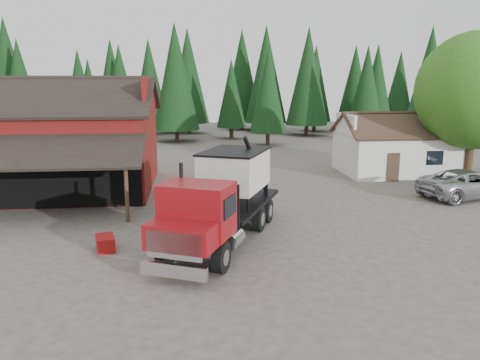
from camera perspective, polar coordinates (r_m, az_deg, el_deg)
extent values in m
plane|color=#4E433D|center=(21.83, 0.62, -6.24)|extent=(120.00, 120.00, 0.00)
cube|color=maroon|center=(32.08, -21.53, 3.36)|extent=(12.00, 10.00, 5.00)
cube|color=black|center=(29.41, -23.33, 9.38)|extent=(12.80, 5.53, 2.35)
cube|color=black|center=(34.22, -20.88, 9.78)|extent=(12.80, 5.53, 2.35)
cube|color=maroon|center=(30.73, -11.03, 10.18)|extent=(0.25, 7.00, 2.00)
cube|color=black|center=(25.73, -25.51, 3.14)|extent=(12.40, 3.53, 1.44)
cylinder|color=#382619|center=(23.56, -13.64, -1.69)|extent=(0.20, 0.20, 2.80)
cube|color=black|center=(27.39, -24.19, 0.75)|extent=(11.70, 0.08, 3.90)
cube|color=silver|center=(37.35, 18.44, 3.11)|extent=(8.00, 6.00, 3.00)
cube|color=#38281E|center=(35.75, 19.66, 6.30)|extent=(8.60, 3.42, 1.80)
cube|color=#38281E|center=(38.47, 17.74, 6.77)|extent=(8.60, 3.42, 1.80)
cube|color=silver|center=(35.63, 12.77, 6.68)|extent=(0.20, 4.20, 1.50)
cube|color=silver|center=(38.93, 24.06, 6.37)|extent=(0.20, 4.20, 1.50)
cube|color=#38281E|center=(34.10, 18.16, 1.50)|extent=(0.90, 0.06, 2.00)
cube|color=black|center=(35.34, 22.67, 2.50)|extent=(1.20, 0.06, 1.00)
cylinder|color=#382619|center=(36.62, 26.10, 2.50)|extent=(0.60, 0.60, 3.20)
sphere|color=#2A5F15|center=(36.25, 26.76, 9.69)|extent=(8.00, 8.00, 8.00)
sphere|color=#2A5F15|center=(36.35, 24.30, 8.01)|extent=(4.40, 4.40, 4.40)
cylinder|color=#382619|center=(51.66, 3.40, 5.18)|extent=(0.44, 0.44, 1.60)
cone|color=black|center=(51.32, 3.47, 10.84)|extent=(3.96, 3.96, 9.00)
cylinder|color=#382619|center=(52.96, 21.54, 4.54)|extent=(0.44, 0.44, 1.60)
cone|color=black|center=(52.62, 22.05, 11.13)|extent=(4.84, 4.84, 11.00)
cylinder|color=#382619|center=(54.96, -7.68, 5.50)|extent=(0.44, 0.44, 1.60)
cone|color=black|center=(54.64, -7.87, 12.39)|extent=(5.28, 5.28, 12.00)
cylinder|color=black|center=(17.95, -9.05, -8.51)|extent=(0.81, 1.21, 1.16)
cylinder|color=black|center=(17.11, -2.30, -9.40)|extent=(0.81, 1.21, 1.16)
cylinder|color=black|center=(22.35, -3.19, -4.27)|extent=(0.81, 1.21, 1.16)
cylinder|color=black|center=(21.69, 2.31, -4.77)|extent=(0.81, 1.21, 1.16)
cylinder|color=black|center=(23.69, -1.91, -3.32)|extent=(0.81, 1.21, 1.16)
cylinder|color=black|center=(23.06, 3.30, -3.76)|extent=(0.81, 1.21, 1.16)
cube|color=black|center=(20.34, -1.98, -4.65)|extent=(4.73, 8.79, 0.42)
cube|color=silver|center=(16.12, -8.12, -10.89)|extent=(2.30, 1.16, 0.48)
cube|color=silver|center=(15.90, -8.04, -7.94)|extent=(1.88, 0.91, 0.95)
cube|color=maroon|center=(16.39, -7.09, -6.72)|extent=(2.73, 2.22, 0.90)
cube|color=maroon|center=(17.42, -5.24, -3.55)|extent=(3.05, 2.67, 1.96)
cube|color=black|center=(16.59, -6.40, -3.23)|extent=(2.07, 0.97, 0.95)
cylinder|color=black|center=(18.54, -7.14, -0.80)|extent=(0.20, 0.20, 1.90)
cube|color=black|center=(18.38, -3.96, -2.88)|extent=(2.42, 1.16, 1.69)
cube|color=black|center=(21.61, -0.66, -2.87)|extent=(4.94, 6.70, 0.17)
cube|color=beige|center=(21.27, -0.67, 1.21)|extent=(3.63, 4.17, 1.69)
cone|color=beige|center=(21.49, -0.67, -1.56)|extent=(3.07, 3.07, 0.74)
cube|color=black|center=(21.13, -0.68, 3.53)|extent=(3.77, 4.31, 0.08)
cylinder|color=black|center=(22.50, 2.06, 1.52)|extent=(1.61, 1.94, 3.23)
cube|color=maroon|center=(24.08, -0.19, -0.61)|extent=(0.92, 1.03, 0.48)
cylinder|color=silver|center=(18.00, -0.71, -7.22)|extent=(0.97, 1.21, 0.59)
imported|color=#A6A9AE|center=(31.00, 26.08, -0.41)|extent=(6.56, 4.08, 1.69)
cube|color=maroon|center=(20.12, -16.10, -7.42)|extent=(0.95, 1.24, 0.60)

